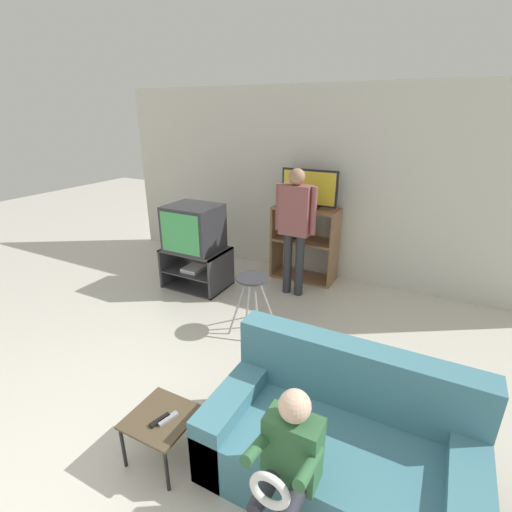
% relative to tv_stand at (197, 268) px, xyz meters
% --- Properties ---
extents(wall_back, '(6.40, 0.06, 2.60)m').
position_rel_tv_stand_xyz_m(wall_back, '(1.27, 1.20, 1.03)').
color(wall_back, beige).
rests_on(wall_back, ground_plane).
extents(tv_stand, '(0.83, 0.60, 0.54)m').
position_rel_tv_stand_xyz_m(tv_stand, '(0.00, 0.00, 0.00)').
color(tv_stand, '#38383D').
rests_on(tv_stand, ground_plane).
extents(television_main, '(0.66, 0.58, 0.60)m').
position_rel_tv_stand_xyz_m(television_main, '(0.00, -0.01, 0.57)').
color(television_main, '#2D2D33').
rests_on(television_main, tv_stand).
extents(media_shelf, '(0.89, 0.41, 1.04)m').
position_rel_tv_stand_xyz_m(media_shelf, '(1.20, 0.92, 0.27)').
color(media_shelf, '#8E6642').
rests_on(media_shelf, ground_plane).
extents(television_flat, '(0.77, 0.20, 0.52)m').
position_rel_tv_stand_xyz_m(television_flat, '(1.23, 0.91, 1.02)').
color(television_flat, black).
rests_on(television_flat, media_shelf).
extents(folding_stool, '(0.40, 0.42, 0.64)m').
position_rel_tv_stand_xyz_m(folding_stool, '(1.21, -0.64, 0.26)').
color(folding_stool, '#99999E').
rests_on(folding_stool, ground_plane).
extents(snack_table, '(0.42, 0.42, 0.36)m').
position_rel_tv_stand_xyz_m(snack_table, '(1.43, -2.35, 0.05)').
color(snack_table, brown).
rests_on(snack_table, ground_plane).
extents(remote_control_black, '(0.08, 0.15, 0.02)m').
position_rel_tv_stand_xyz_m(remote_control_black, '(1.45, -2.38, 0.10)').
color(remote_control_black, black).
rests_on(remote_control_black, snack_table).
extents(remote_control_white, '(0.08, 0.15, 0.02)m').
position_rel_tv_stand_xyz_m(remote_control_white, '(1.49, -2.35, 0.10)').
color(remote_control_white, gray).
rests_on(remote_control_white, snack_table).
extents(couch, '(1.64, 0.87, 0.84)m').
position_rel_tv_stand_xyz_m(couch, '(2.53, -1.93, 0.01)').
color(couch, teal).
rests_on(couch, ground_plane).
extents(person_standing_adult, '(0.53, 0.20, 1.64)m').
position_rel_tv_stand_xyz_m(person_standing_adult, '(1.26, 0.40, 0.73)').
color(person_standing_adult, '#2D2D33').
rests_on(person_standing_adult, ground_plane).
extents(person_seated_child, '(0.33, 0.43, 0.96)m').
position_rel_tv_stand_xyz_m(person_seated_child, '(2.37, -2.44, 0.29)').
color(person_seated_child, '#2D2D38').
rests_on(person_seated_child, ground_plane).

